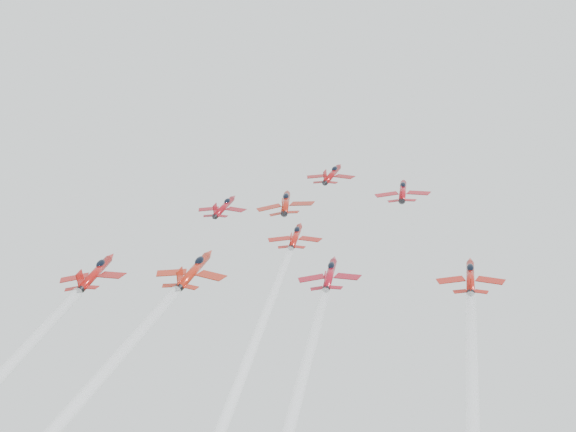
# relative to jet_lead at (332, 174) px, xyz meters

# --- Properties ---
(jet_lead) EXTENTS (9.53, 12.26, 7.57)m
(jet_lead) POSITION_rel_jet_lead_xyz_m (0.00, 0.00, 0.00)
(jet_lead) COLOR maroon
(jet_row2_left) EXTENTS (8.89, 11.44, 7.06)m
(jet_row2_left) POSITION_rel_jet_lead_xyz_m (-16.96, -14.69, -8.31)
(jet_row2_left) COLOR maroon
(jet_row2_center) EXTENTS (10.26, 13.20, 8.15)m
(jet_row2_center) POSITION_rel_jet_lead_xyz_m (-5.82, -14.03, -7.92)
(jet_row2_center) COLOR #A01D0F
(jet_row2_right) EXTENTS (9.65, 12.41, 7.66)m
(jet_row2_right) POSITION_rel_jet_lead_xyz_m (14.27, -10.77, -6.09)
(jet_row2_right) COLOR #A50F19
(jet_center) EXTENTS (8.48, 80.60, 46.22)m
(jet_center) POSITION_rel_jet_lead_xyz_m (-1.01, -64.07, -36.29)
(jet_center) COLOR #A91710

